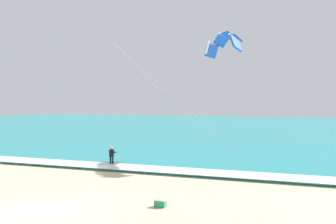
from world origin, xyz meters
The scene contains 7 objects.
ground_plane centered at (0.00, 0.00, 0.00)m, with size 200.00×200.00×0.00m, color beige.
sea centered at (0.00, 70.71, 0.10)m, with size 200.00×120.00×0.20m, color teal.
surf_foam centered at (0.00, 11.71, 0.22)m, with size 200.00×2.63×0.04m, color white.
surfboard centered at (-2.94, 12.62, 0.03)m, with size 0.56×1.43×0.09m.
kitesurfer centered at (-2.94, 12.64, 0.94)m, with size 0.55×0.55×1.69m.
kite_primary centered at (5.15, 19.00, 10.84)m, with size 9.98×8.33×10.62m.
cooler_box centered at (5.50, 2.52, 0.20)m, with size 0.58×0.38×0.40m.
Camera 1 is at (12.81, -15.53, 5.27)m, focal length 41.40 mm.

